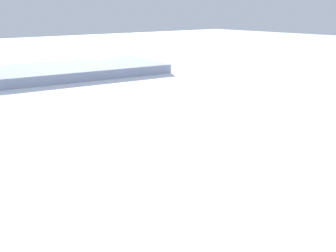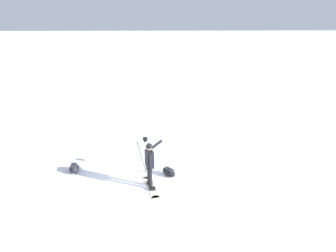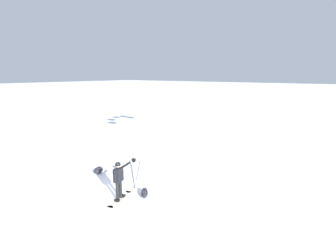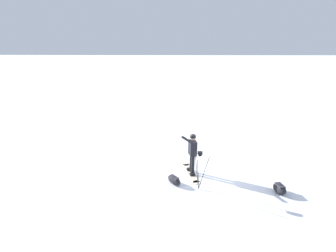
{
  "view_description": "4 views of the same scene",
  "coord_description": "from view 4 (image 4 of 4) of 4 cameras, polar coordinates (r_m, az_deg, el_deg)",
  "views": [
    {
      "loc": [
        9.01,
        3.35,
        10.64
      ],
      "look_at": [
        1.63,
        -5.88,
        6.8
      ],
      "focal_mm": 38.2,
      "sensor_mm": 36.0,
      "label": 1
    },
    {
      "loc": [
        -9.64,
        -0.98,
        5.72
      ],
      "look_at": [
        0.93,
        -1.44,
        2.02
      ],
      "focal_mm": 33.02,
      "sensor_mm": 36.0,
      "label": 2
    },
    {
      "loc": [
        -6.47,
        -8.07,
        5.29
      ],
      "look_at": [
        1.12,
        -2.62,
        3.29
      ],
      "focal_mm": 25.99,
      "sensor_mm": 36.0,
      "label": 3
    },
    {
      "loc": [
        8.7,
        -1.45,
        4.87
      ],
      "look_at": [
        0.97,
        -1.7,
        2.3
      ],
      "focal_mm": 25.39,
      "sensor_mm": 36.0,
      "label": 4
    }
  ],
  "objects": [
    {
      "name": "ground_plane",
      "position": [
        10.08,
        10.05,
        -10.83
      ],
      "size": [
        300.0,
        300.0,
        0.0
      ],
      "primitive_type": "plane",
      "color": "white"
    },
    {
      "name": "snowboarder",
      "position": [
        9.45,
        5.86,
        -5.67
      ],
      "size": [
        0.57,
        0.64,
        1.72
      ],
      "color": "black",
      "rests_on": "ground_plane"
    },
    {
      "name": "snowboard",
      "position": [
        9.89,
        5.51,
        -11.05
      ],
      "size": [
        1.76,
        0.63,
        0.1
      ],
      "color": "beige",
      "rests_on": "ground_plane"
    },
    {
      "name": "gear_bag_large",
      "position": [
        9.09,
        1.47,
        -12.82
      ],
      "size": [
        0.69,
        0.64,
        0.31
      ],
      "color": "black",
      "rests_on": "ground_plane"
    },
    {
      "name": "camera_tripod",
      "position": [
        8.44,
        7.64,
        -8.77
      ],
      "size": [
        0.63,
        0.5,
        1.48
      ],
      "color": "#262628",
      "rests_on": "ground_plane"
    },
    {
      "name": "gear_bag_small",
      "position": [
        9.44,
        25.2,
        -13.38
      ],
      "size": [
        0.63,
        0.46,
        0.34
      ],
      "color": "black",
      "rests_on": "ground_plane"
    }
  ]
}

